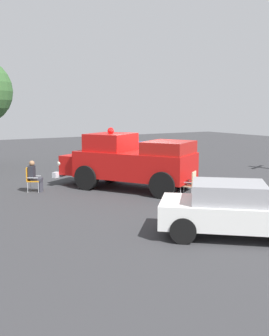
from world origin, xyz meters
TOP-DOWN VIEW (x-y plane):
  - ground_plane at (0.00, 0.00)m, footprint 60.00×60.00m
  - vintage_fire_truck at (0.63, -0.43)m, footprint 4.91×6.22m
  - classic_hot_rod at (1.32, 6.60)m, footprint 4.50×4.26m
  - parked_pickup at (-2.41, -5.44)m, footprint 5.11×3.10m
  - lawn_chair_near_truck at (4.37, -2.05)m, footprint 0.68×0.68m
  - lawn_chair_by_car at (-2.36, -2.71)m, footprint 0.66×0.66m
  - lawn_chair_spare at (-0.54, 2.21)m, footprint 0.68×0.68m
  - spectator_seated at (4.26, -1.97)m, footprint 0.65×0.60m

SIDE VIEW (x-z plane):
  - ground_plane at x=0.00m, z-range 0.00..0.00m
  - lawn_chair_near_truck at x=4.37m, z-range 0.08..1.10m
  - lawn_chair_by_car at x=-2.36m, z-range 0.08..1.10m
  - lawn_chair_spare at x=-0.54m, z-range 0.08..1.10m
  - spectator_seated at x=4.26m, z-range 0.05..1.34m
  - classic_hot_rod at x=1.32m, z-range 0.02..1.48m
  - parked_pickup at x=-2.41m, z-range 0.04..1.94m
  - vintage_fire_truck at x=0.63m, z-range -0.10..2.49m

